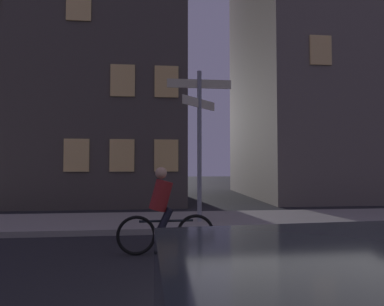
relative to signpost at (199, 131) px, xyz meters
name	(u,v)px	position (x,y,z in m)	size (l,w,h in m)	color
sidewalk_kerb	(216,220)	(0.54, 0.43, -2.51)	(40.00, 2.60, 0.14)	gray
signpost	(199,131)	(0.00, 0.00, 0.00)	(1.76, 1.00, 4.07)	gray
cyclist	(164,213)	(-0.97, -2.44, -1.83)	(1.82, 0.34, 1.61)	black
building_left_block	(97,22)	(-4.11, 6.43, 5.90)	(8.14, 6.40, 16.97)	#4C443D
building_right_block	(343,14)	(8.99, 7.46, 7.44)	(10.98, 8.33, 20.05)	#6B6056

